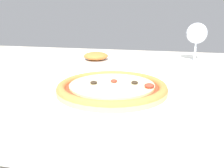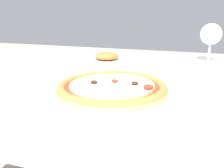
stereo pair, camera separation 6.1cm
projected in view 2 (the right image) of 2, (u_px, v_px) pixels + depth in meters
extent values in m
cube|color=brown|center=(112.00, 81.00, 0.83)|extent=(1.32, 0.93, 0.04)
cube|color=silver|center=(112.00, 75.00, 0.83)|extent=(1.42, 1.03, 0.01)
cylinder|color=brown|center=(38.00, 111.00, 1.48)|extent=(0.06, 0.06, 0.66)
cylinder|color=white|center=(112.00, 94.00, 0.62)|extent=(0.30, 0.30, 0.01)
cylinder|color=#E0B26B|center=(112.00, 89.00, 0.62)|extent=(0.27, 0.27, 0.01)
torus|color=#B27538|center=(112.00, 87.00, 0.62)|extent=(0.27, 0.27, 0.02)
cylinder|color=#BC381E|center=(112.00, 87.00, 0.62)|extent=(0.23, 0.23, 0.00)
cylinder|color=beige|center=(112.00, 85.00, 0.62)|extent=(0.21, 0.21, 0.00)
ellipsoid|color=#A83323|center=(115.00, 81.00, 0.63)|extent=(0.02, 0.02, 0.01)
ellipsoid|color=#A83323|center=(148.00, 87.00, 0.57)|extent=(0.02, 0.02, 0.01)
ellipsoid|color=#2D2319|center=(94.00, 82.00, 0.62)|extent=(0.02, 0.02, 0.01)
ellipsoid|color=#2D2319|center=(135.00, 83.00, 0.61)|extent=(0.02, 0.02, 0.01)
cube|color=silver|center=(0.00, 64.00, 0.97)|extent=(0.01, 0.05, 0.00)
cube|color=silver|center=(1.00, 64.00, 0.97)|extent=(0.01, 0.05, 0.00)
cube|color=silver|center=(3.00, 64.00, 0.96)|extent=(0.01, 0.05, 0.00)
cube|color=silver|center=(5.00, 65.00, 0.96)|extent=(0.01, 0.05, 0.00)
cylinder|color=silver|center=(208.00, 63.00, 1.00)|extent=(0.06, 0.06, 0.00)
cylinder|color=silver|center=(209.00, 53.00, 0.99)|extent=(0.01, 0.01, 0.08)
sphere|color=silver|center=(211.00, 34.00, 0.96)|extent=(0.08, 0.08, 0.08)
cylinder|color=white|center=(107.00, 61.00, 1.02)|extent=(0.17, 0.17, 0.01)
ellipsoid|color=#BC662D|center=(106.00, 56.00, 1.01)|extent=(0.10, 0.10, 0.03)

